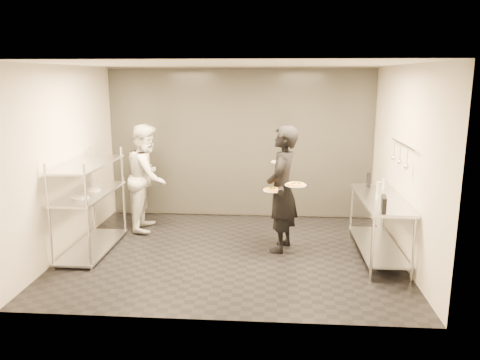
# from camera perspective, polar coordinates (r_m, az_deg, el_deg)

# --- Properties ---
(room_shell) EXTENTS (5.00, 4.00, 2.80)m
(room_shell) POSITION_cam_1_polar(r_m,az_deg,el_deg) (7.97, -0.39, 3.65)
(room_shell) COLOR black
(room_shell) RESTS_ON ground
(pass_rack) EXTENTS (0.60, 1.60, 1.50)m
(pass_rack) POSITION_cam_1_polar(r_m,az_deg,el_deg) (7.46, -17.84, -2.54)
(pass_rack) COLOR silver
(pass_rack) RESTS_ON ground
(prep_counter) EXTENTS (0.60, 1.80, 0.92)m
(prep_counter) POSITION_cam_1_polar(r_m,az_deg,el_deg) (7.14, 16.60, -4.33)
(prep_counter) COLOR silver
(prep_counter) RESTS_ON ground
(utensil_rail) EXTENTS (0.07, 1.20, 0.31)m
(utensil_rail) POSITION_cam_1_polar(r_m,az_deg,el_deg) (7.00, 19.05, 2.91)
(utensil_rail) COLOR silver
(utensil_rail) RESTS_ON room_shell
(waiter) EXTENTS (0.63, 0.80, 1.92)m
(waiter) POSITION_cam_1_polar(r_m,az_deg,el_deg) (7.10, 5.13, -1.14)
(waiter) COLOR black
(waiter) RESTS_ON ground
(chef) EXTENTS (0.74, 0.93, 1.84)m
(chef) POSITION_cam_1_polar(r_m,az_deg,el_deg) (8.25, -11.21, 0.34)
(chef) COLOR beige
(chef) RESTS_ON ground
(pizza_plate_near) EXTENTS (0.30, 0.30, 0.05)m
(pizza_plate_near) POSITION_cam_1_polar(r_m,az_deg,el_deg) (6.89, 4.10, -1.16)
(pizza_plate_near) COLOR silver
(pizza_plate_near) RESTS_ON waiter
(pizza_plate_far) EXTENTS (0.31, 0.31, 0.05)m
(pizza_plate_far) POSITION_cam_1_polar(r_m,az_deg,el_deg) (6.88, 6.80, -0.54)
(pizza_plate_far) COLOR silver
(pizza_plate_far) RESTS_ON waiter
(salad_plate) EXTENTS (0.26, 0.26, 0.07)m
(salad_plate) POSITION_cam_1_polar(r_m,az_deg,el_deg) (7.28, 4.86, 2.36)
(salad_plate) COLOR silver
(salad_plate) RESTS_ON waiter
(pos_monitor) EXTENTS (0.10, 0.28, 0.20)m
(pos_monitor) POSITION_cam_1_polar(r_m,az_deg,el_deg) (6.33, 17.12, -2.80)
(pos_monitor) COLOR black
(pos_monitor) RESTS_ON prep_counter
(bottle_green) EXTENTS (0.07, 0.07, 0.25)m
(bottle_green) POSITION_cam_1_polar(r_m,az_deg,el_deg) (6.95, 16.54, -1.21)
(bottle_green) COLOR #99A799
(bottle_green) RESTS_ON prep_counter
(bottle_clear) EXTENTS (0.06, 0.06, 0.19)m
(bottle_clear) POSITION_cam_1_polar(r_m,az_deg,el_deg) (7.54, 17.17, -0.44)
(bottle_clear) COLOR #99A799
(bottle_clear) RESTS_ON prep_counter
(bottle_dark) EXTENTS (0.07, 0.07, 0.23)m
(bottle_dark) POSITION_cam_1_polar(r_m,az_deg,el_deg) (7.64, 15.41, 0.03)
(bottle_dark) COLOR black
(bottle_dark) RESTS_ON prep_counter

